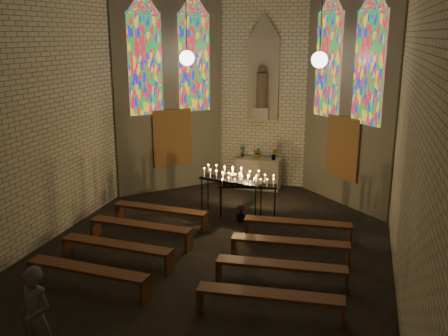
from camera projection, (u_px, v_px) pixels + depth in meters
The scene contains 18 objects.
floor at pixel (208, 258), 11.23m from camera, with size 12.00×12.00×0.00m, color black.
room at pixel (245, 79), 13.40m from camera, with size 8.22×12.43×7.00m.
altar at pixel (258, 174), 16.16m from camera, with size 1.40×0.60×1.00m, color #ABA38C.
flower_vase_left at pixel (242, 152), 16.16m from camera, with size 0.19×0.13×0.37m, color #4C723F.
flower_vase_center at pixel (258, 153), 16.05m from camera, with size 0.32×0.28×0.36m, color #4C723F.
flower_vase_right at pixel (274, 154), 15.80m from camera, with size 0.21×0.17×0.38m, color #4C723F.
aisle_flower_pot at pixel (241, 213), 13.34m from camera, with size 0.26×0.26×0.46m, color #4C723F.
votive_stand_left at pixel (231, 177), 13.50m from camera, with size 1.83×0.84×1.31m.
votive_stand_right at pixel (248, 183), 13.45m from camera, with size 1.61×0.67×1.15m.
pew_left_0 at pixel (160, 211), 13.03m from camera, with size 2.60×0.55×0.50m.
pew_right_0 at pixel (298, 225), 12.08m from camera, with size 2.60×0.55×0.50m.
pew_left_1 at pixel (140, 227), 11.91m from camera, with size 2.60×0.55×0.50m.
pew_right_1 at pixel (290, 244), 10.97m from camera, with size 2.60×0.55×0.50m.
pew_left_2 at pixel (117, 247), 10.80m from camera, with size 2.60×0.55×0.50m.
pew_right_2 at pixel (281, 268), 9.85m from camera, with size 2.60×0.55×0.50m.
pew_left_3 at pixel (87, 272), 9.68m from camera, with size 2.60×0.55×0.50m.
pew_right_3 at pixel (270, 298), 8.74m from camera, with size 2.60×0.55×0.50m.
visitor at pixel (36, 317), 7.41m from camera, with size 0.58×0.38×1.59m, color #4F4E59.
Camera 1 is at (3.16, -9.83, 4.87)m, focal length 40.00 mm.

